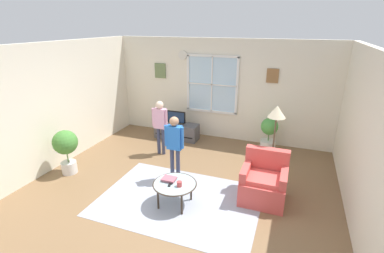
{
  "coord_description": "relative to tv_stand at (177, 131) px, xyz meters",
  "views": [
    {
      "loc": [
        1.84,
        -3.85,
        2.96
      ],
      "look_at": [
        0.13,
        0.69,
        1.17
      ],
      "focal_mm": 26.43,
      "sensor_mm": 36.0,
      "label": 1
    }
  ],
  "objects": [
    {
      "name": "ground_plane",
      "position": [
        1.04,
        -2.65,
        -0.22
      ],
      "size": [
        6.29,
        6.91,
        0.02
      ],
      "primitive_type": "cube",
      "color": "brown"
    },
    {
      "name": "back_wall",
      "position": [
        1.03,
        0.56,
        1.1
      ],
      "size": [
        5.69,
        0.17,
        2.61
      ],
      "color": "silver",
      "rests_on": "ground_plane"
    },
    {
      "name": "side_wall_left",
      "position": [
        -1.86,
        -2.65,
        1.09
      ],
      "size": [
        0.12,
        6.31,
        2.61
      ],
      "color": "silver",
      "rests_on": "ground_plane"
    },
    {
      "name": "side_wall_right",
      "position": [
        3.95,
        -2.65,
        1.09
      ],
      "size": [
        0.12,
        6.31,
        2.61
      ],
      "color": "silver",
      "rests_on": "ground_plane"
    },
    {
      "name": "area_rug",
      "position": [
        1.18,
        -2.61,
        -0.21
      ],
      "size": [
        2.78,
        1.98,
        0.01
      ],
      "primitive_type": "cube",
      "color": "#999EAD",
      "rests_on": "ground_plane"
    },
    {
      "name": "tv_stand",
      "position": [
        0.0,
        0.0,
        0.0
      ],
      "size": [
        1.17,
        0.42,
        0.43
      ],
      "color": "#4C4C51",
      "rests_on": "ground_plane"
    },
    {
      "name": "television",
      "position": [
        0.0,
        -0.0,
        0.39
      ],
      "size": [
        0.5,
        0.08,
        0.34
      ],
      "color": "#4C4C4C",
      "rests_on": "tv_stand"
    },
    {
      "name": "armchair",
      "position": [
        2.55,
        -2.03,
        0.11
      ],
      "size": [
        0.76,
        0.74,
        0.87
      ],
      "color": "#D14C47",
      "rests_on": "ground_plane"
    },
    {
      "name": "coffee_table",
      "position": [
        1.16,
        -2.74,
        0.17
      ],
      "size": [
        0.75,
        0.75,
        0.42
      ],
      "color": "#99B2B7",
      "rests_on": "ground_plane"
    },
    {
      "name": "book_stack",
      "position": [
        1.03,
        -2.69,
        0.23
      ],
      "size": [
        0.23,
        0.19,
        0.05
      ],
      "color": "#8F6073",
      "rests_on": "coffee_table"
    },
    {
      "name": "cup",
      "position": [
        1.27,
        -2.79,
        0.24
      ],
      "size": [
        0.09,
        0.09,
        0.09
      ],
      "primitive_type": "cylinder",
      "color": "#BF3F3F",
      "rests_on": "coffee_table"
    },
    {
      "name": "remote_near_books",
      "position": [
        1.1,
        -2.8,
        0.21
      ],
      "size": [
        0.06,
        0.14,
        0.02
      ],
      "primitive_type": "cube",
      "rotation": [
        0.0,
        0.0,
        0.16
      ],
      "color": "black",
      "rests_on": "coffee_table"
    },
    {
      "name": "person_pink_shirt",
      "position": [
        0.04,
        -1.01,
        0.6
      ],
      "size": [
        0.39,
        0.18,
        1.3
      ],
      "color": "#333851",
      "rests_on": "ground_plane"
    },
    {
      "name": "person_blue_shirt",
      "position": [
        0.82,
        -1.96,
        0.61
      ],
      "size": [
        0.4,
        0.18,
        1.32
      ],
      "color": "#333851",
      "rests_on": "ground_plane"
    },
    {
      "name": "potted_plant_by_window",
      "position": [
        2.4,
        0.08,
        0.24
      ],
      "size": [
        0.41,
        0.41,
        0.83
      ],
      "color": "silver",
      "rests_on": "ground_plane"
    },
    {
      "name": "potted_plant_corner",
      "position": [
        -1.35,
        -2.51,
        0.39
      ],
      "size": [
        0.49,
        0.49,
        0.94
      ],
      "color": "silver",
      "rests_on": "ground_plane"
    },
    {
      "name": "floor_lamp",
      "position": [
        2.61,
        -1.46,
        1.1
      ],
      "size": [
        0.32,
        0.32,
        1.58
      ],
      "color": "black",
      "rests_on": "ground_plane"
    }
  ]
}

